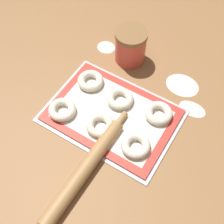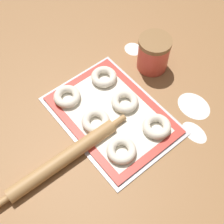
{
  "view_description": "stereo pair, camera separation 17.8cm",
  "coord_description": "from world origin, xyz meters",
  "px_view_note": "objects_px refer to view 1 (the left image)",
  "views": [
    {
      "loc": [
        0.26,
        -0.46,
        0.86
      ],
      "look_at": [
        -0.02,
        -0.01,
        0.02
      ],
      "focal_mm": 50.0,
      "sensor_mm": 36.0,
      "label": 1
    },
    {
      "loc": [
        0.4,
        -0.35,
        0.86
      ],
      "look_at": [
        -0.02,
        -0.01,
        0.02
      ],
      "focal_mm": 50.0,
      "sensor_mm": 36.0,
      "label": 2
    }
  ],
  "objects_px": {
    "bagel_front_right": "(136,145)",
    "bagel_back_left": "(90,81)",
    "bagel_back_center": "(120,99)",
    "bagel_back_right": "(158,113)",
    "baking_tray": "(112,115)",
    "bagel_front_center": "(100,125)",
    "bagel_front_left": "(62,110)",
    "flour_canister": "(131,46)",
    "rolling_pin": "(84,171)"
  },
  "relations": [
    {
      "from": "bagel_front_left",
      "to": "bagel_front_right",
      "type": "xyz_separation_m",
      "value": [
        0.26,
        0.01,
        0.0
      ]
    },
    {
      "from": "bagel_front_right",
      "to": "bagel_front_left",
      "type": "bearing_deg",
      "value": -177.25
    },
    {
      "from": "bagel_back_center",
      "to": "bagel_back_left",
      "type": "bearing_deg",
      "value": 174.88
    },
    {
      "from": "bagel_front_left",
      "to": "bagel_back_left",
      "type": "height_order",
      "value": "same"
    },
    {
      "from": "bagel_front_right",
      "to": "rolling_pin",
      "type": "height_order",
      "value": "rolling_pin"
    },
    {
      "from": "bagel_back_center",
      "to": "bagel_front_right",
      "type": "bearing_deg",
      "value": -43.7
    },
    {
      "from": "baking_tray",
      "to": "bagel_front_center",
      "type": "relative_size",
      "value": 4.66
    },
    {
      "from": "bagel_front_right",
      "to": "rolling_pin",
      "type": "relative_size",
      "value": 0.19
    },
    {
      "from": "baking_tray",
      "to": "bagel_back_center",
      "type": "xyz_separation_m",
      "value": [
        -0.01,
        0.06,
        0.02
      ]
    },
    {
      "from": "baking_tray",
      "to": "bagel_front_center",
      "type": "xyz_separation_m",
      "value": [
        -0.01,
        -0.06,
        0.02
      ]
    },
    {
      "from": "baking_tray",
      "to": "bagel_back_left",
      "type": "bearing_deg",
      "value": 151.79
    },
    {
      "from": "bagel_back_center",
      "to": "bagel_back_right",
      "type": "relative_size",
      "value": 1.0
    },
    {
      "from": "flour_canister",
      "to": "rolling_pin",
      "type": "height_order",
      "value": "flour_canister"
    },
    {
      "from": "bagel_back_left",
      "to": "bagel_back_center",
      "type": "distance_m",
      "value": 0.12
    },
    {
      "from": "bagel_front_right",
      "to": "bagel_back_right",
      "type": "relative_size",
      "value": 1.0
    },
    {
      "from": "bagel_front_center",
      "to": "bagel_back_center",
      "type": "bearing_deg",
      "value": 89.47
    },
    {
      "from": "baking_tray",
      "to": "bagel_back_right",
      "type": "xyz_separation_m",
      "value": [
        0.13,
        0.07,
        0.02
      ]
    },
    {
      "from": "rolling_pin",
      "to": "bagel_front_right",
      "type": "bearing_deg",
      "value": 59.51
    },
    {
      "from": "bagel_front_right",
      "to": "rolling_pin",
      "type": "xyz_separation_m",
      "value": [
        -0.09,
        -0.15,
        -0.0
      ]
    },
    {
      "from": "bagel_front_left",
      "to": "bagel_back_center",
      "type": "height_order",
      "value": "same"
    },
    {
      "from": "bagel_back_left",
      "to": "bagel_back_center",
      "type": "relative_size",
      "value": 1.0
    },
    {
      "from": "bagel_back_center",
      "to": "bagel_back_right",
      "type": "distance_m",
      "value": 0.13
    },
    {
      "from": "baking_tray",
      "to": "bagel_front_center",
      "type": "bearing_deg",
      "value": -95.82
    },
    {
      "from": "bagel_front_right",
      "to": "bagel_back_center",
      "type": "height_order",
      "value": "same"
    },
    {
      "from": "bagel_back_right",
      "to": "bagel_front_left",
      "type": "bearing_deg",
      "value": -150.82
    },
    {
      "from": "bagel_back_center",
      "to": "bagel_back_right",
      "type": "height_order",
      "value": "same"
    },
    {
      "from": "baking_tray",
      "to": "flour_canister",
      "type": "xyz_separation_m",
      "value": [
        -0.08,
        0.25,
        0.06
      ]
    },
    {
      "from": "bagel_back_center",
      "to": "flour_canister",
      "type": "distance_m",
      "value": 0.21
    },
    {
      "from": "bagel_front_left",
      "to": "bagel_back_right",
      "type": "bearing_deg",
      "value": 29.18
    },
    {
      "from": "baking_tray",
      "to": "bagel_front_right",
      "type": "height_order",
      "value": "bagel_front_right"
    },
    {
      "from": "bagel_back_left",
      "to": "baking_tray",
      "type": "bearing_deg",
      "value": -28.21
    },
    {
      "from": "baking_tray",
      "to": "bagel_front_center",
      "type": "height_order",
      "value": "bagel_front_center"
    },
    {
      "from": "bagel_front_center",
      "to": "bagel_front_right",
      "type": "distance_m",
      "value": 0.13
    },
    {
      "from": "bagel_back_center",
      "to": "flour_canister",
      "type": "relative_size",
      "value": 0.7
    },
    {
      "from": "bagel_front_right",
      "to": "flour_canister",
      "type": "height_order",
      "value": "flour_canister"
    },
    {
      "from": "bagel_front_left",
      "to": "bagel_front_center",
      "type": "height_order",
      "value": "same"
    },
    {
      "from": "bagel_front_center",
      "to": "flour_canister",
      "type": "bearing_deg",
      "value": 102.7
    },
    {
      "from": "bagel_front_left",
      "to": "bagel_front_right",
      "type": "relative_size",
      "value": 1.0
    },
    {
      "from": "bagel_back_left",
      "to": "rolling_pin",
      "type": "bearing_deg",
      "value": -59.6
    },
    {
      "from": "bagel_front_center",
      "to": "bagel_back_center",
      "type": "xyz_separation_m",
      "value": [
        0.0,
        0.12,
        0.0
      ]
    },
    {
      "from": "bagel_back_right",
      "to": "rolling_pin",
      "type": "bearing_deg",
      "value": -108.05
    },
    {
      "from": "baking_tray",
      "to": "bagel_back_left",
      "type": "height_order",
      "value": "bagel_back_left"
    },
    {
      "from": "bagel_back_center",
      "to": "bagel_back_right",
      "type": "xyz_separation_m",
      "value": [
        0.13,
        0.02,
        0.0
      ]
    },
    {
      "from": "baking_tray",
      "to": "bagel_back_center",
      "type": "relative_size",
      "value": 4.66
    },
    {
      "from": "bagel_back_right",
      "to": "flour_canister",
      "type": "distance_m",
      "value": 0.27
    },
    {
      "from": "bagel_front_left",
      "to": "flour_canister",
      "type": "height_order",
      "value": "flour_canister"
    },
    {
      "from": "baking_tray",
      "to": "bagel_front_right",
      "type": "distance_m",
      "value": 0.14
    },
    {
      "from": "bagel_front_right",
      "to": "bagel_back_left",
      "type": "relative_size",
      "value": 1.0
    },
    {
      "from": "bagel_front_right",
      "to": "rolling_pin",
      "type": "distance_m",
      "value": 0.17
    },
    {
      "from": "bagel_front_center",
      "to": "bagel_back_right",
      "type": "xyz_separation_m",
      "value": [
        0.13,
        0.13,
        0.0
      ]
    }
  ]
}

